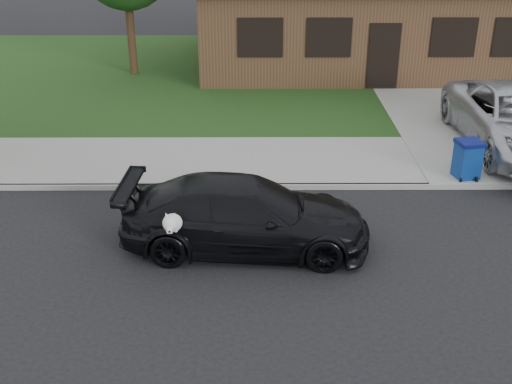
{
  "coord_description": "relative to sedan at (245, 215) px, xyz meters",
  "views": [
    {
      "loc": [
        -0.24,
        -9.64,
        6.21
      ],
      "look_at": [
        -0.19,
        1.04,
        1.1
      ],
      "focal_mm": 45.0,
      "sensor_mm": 36.0,
      "label": 1
    }
  ],
  "objects": [
    {
      "name": "recycling_bin",
      "position": [
        5.05,
        2.9,
        -0.1
      ],
      "size": [
        0.64,
        0.64,
        0.91
      ],
      "rotation": [
        0.0,
        0.0,
        0.2
      ],
      "color": "navy",
      "rests_on": "sidewalk"
    },
    {
      "name": "sidewalk",
      "position": [
        0.39,
        4.06,
        -0.61
      ],
      "size": [
        60.0,
        3.0,
        0.12
      ],
      "primitive_type": "cube",
      "color": "gray",
      "rests_on": "ground"
    },
    {
      "name": "sedan",
      "position": [
        0.0,
        0.0,
        0.0
      ],
      "size": [
        4.74,
        2.35,
        1.34
      ],
      "rotation": [
        0.0,
        0.0,
        1.51
      ],
      "color": "black",
      "rests_on": "ground"
    },
    {
      "name": "ground",
      "position": [
        0.39,
        -0.94,
        -0.67
      ],
      "size": [
        120.0,
        120.0,
        0.0
      ],
      "primitive_type": "plane",
      "color": "black",
      "rests_on": "ground"
    },
    {
      "name": "lawn",
      "position": [
        0.39,
        12.06,
        -0.61
      ],
      "size": [
        60.0,
        13.0,
        0.13
      ],
      "primitive_type": "cube",
      "color": "#193814",
      "rests_on": "ground"
    },
    {
      "name": "curb",
      "position": [
        0.39,
        2.56,
        -0.61
      ],
      "size": [
        60.0,
        0.12,
        0.12
      ],
      "primitive_type": "cube",
      "color": "gray",
      "rests_on": "ground"
    },
    {
      "name": "house",
      "position": [
        4.39,
        14.06,
        1.46
      ],
      "size": [
        12.6,
        8.6,
        4.65
      ],
      "color": "#422B1C",
      "rests_on": "ground"
    },
    {
      "name": "driveway",
      "position": [
        6.39,
        9.06,
        -0.6
      ],
      "size": [
        4.5,
        13.0,
        0.14
      ],
      "primitive_type": "cube",
      "color": "gray",
      "rests_on": "ground"
    }
  ]
}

